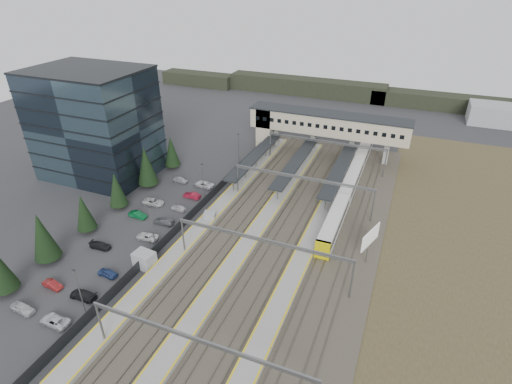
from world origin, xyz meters
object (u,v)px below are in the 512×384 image
at_px(relay_cabin_far, 210,217).
at_px(relay_cabin_near, 145,260).
at_px(train, 351,182).
at_px(billboard, 370,238).
at_px(office_building, 95,124).
at_px(footbridge, 317,124).

bearing_deg(relay_cabin_far, relay_cabin_near, -102.79).
height_order(train, billboard, billboard).
distance_m(relay_cabin_near, relay_cabin_far, 16.23).
relative_size(relay_cabin_far, train, 0.05).
relative_size(office_building, train, 0.45).
distance_m(office_building, footbridge, 53.18).
bearing_deg(billboard, train, 107.60).
height_order(relay_cabin_near, billboard, billboard).
distance_m(train, billboard, 23.26).
bearing_deg(footbridge, office_building, -145.53).
xyz_separation_m(relay_cabin_near, train, (26.32, 38.98, 0.46)).
relative_size(relay_cabin_near, billboard, 0.62).
relative_size(train, billboard, 9.33).
bearing_deg(relay_cabin_near, billboard, 26.83).
xyz_separation_m(relay_cabin_near, billboard, (33.34, 16.86, 2.06)).
distance_m(footbridge, train, 21.26).
bearing_deg(office_building, billboard, -7.56).
relative_size(relay_cabin_near, footbridge, 0.09).
distance_m(relay_cabin_near, billboard, 37.41).
bearing_deg(office_building, relay_cabin_near, -40.36).
bearing_deg(office_building, train, 13.80).
xyz_separation_m(relay_cabin_far, billboard, (29.74, 1.04, 2.44)).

